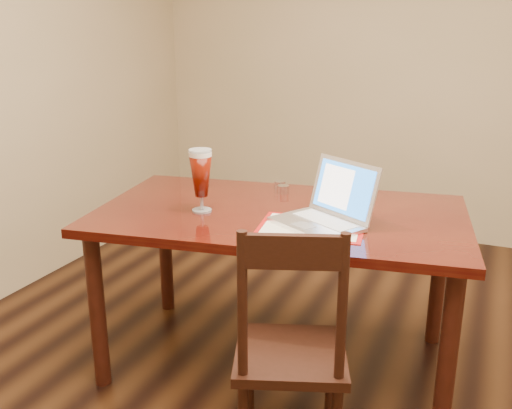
% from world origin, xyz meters
% --- Properties ---
extents(dining_table, '(1.80, 1.19, 1.07)m').
position_xyz_m(dining_table, '(-0.45, 0.39, 0.70)').
color(dining_table, '#481309').
rests_on(dining_table, ground).
extents(dining_chair, '(0.52, 0.51, 0.97)m').
position_xyz_m(dining_chair, '(-0.18, -0.20, 0.45)').
color(dining_chair, black).
rests_on(dining_chair, ground).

